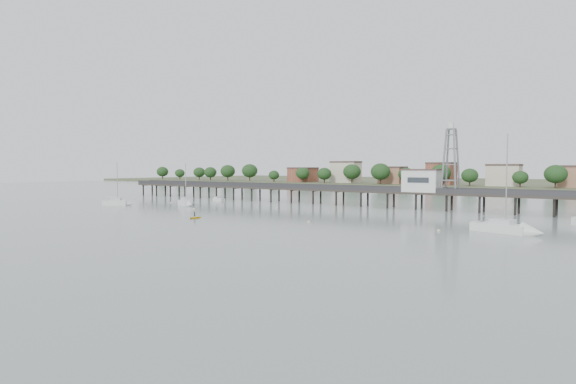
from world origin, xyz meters
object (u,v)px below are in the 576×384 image
(sailboat_b, at_px, (187,203))
(sailboat_a, at_px, (120,203))
(sailboat_d, at_px, (513,229))
(white_tender, at_px, (219,200))
(yellow_dinghy, at_px, (195,218))
(lattice_tower, at_px, (451,161))
(pier, at_px, (328,190))

(sailboat_b, xyz_separation_m, sailboat_a, (-14.38, -9.22, -0.00))
(sailboat_b, relative_size, sailboat_d, 0.71)
(sailboat_b, xyz_separation_m, white_tender, (-4.80, 16.51, -0.22))
(sailboat_d, bearing_deg, sailboat_a, -165.21)
(sailboat_b, xyz_separation_m, sailboat_d, (77.02, -7.20, -0.02))
(white_tender, bearing_deg, sailboat_a, -106.74)
(yellow_dinghy, bearing_deg, sailboat_d, 15.09)
(sailboat_d, height_order, white_tender, sailboat_d)
(lattice_tower, height_order, white_tender, lattice_tower)
(pier, xyz_separation_m, lattice_tower, (31.50, 0.00, 7.31))
(sailboat_d, xyz_separation_m, yellow_dinghy, (-53.42, -12.53, -0.63))
(white_tender, bearing_deg, sailboat_b, -70.11)
(pier, xyz_separation_m, sailboat_a, (-41.08, -33.74, -3.14))
(pier, distance_m, lattice_tower, 32.34)
(sailboat_b, height_order, white_tender, sailboat_b)
(pier, distance_m, sailboat_a, 53.26)
(sailboat_b, bearing_deg, white_tender, 127.18)
(sailboat_d, bearing_deg, pier, 161.30)
(lattice_tower, bearing_deg, sailboat_a, -155.07)
(lattice_tower, bearing_deg, sailboat_d, -59.32)
(sailboat_d, distance_m, yellow_dinghy, 54.87)
(sailboat_b, bearing_deg, pier, 63.52)
(lattice_tower, height_order, sailboat_d, lattice_tower)
(sailboat_b, bearing_deg, lattice_tower, 43.81)
(lattice_tower, height_order, yellow_dinghy, lattice_tower)
(sailboat_a, bearing_deg, sailboat_d, -36.82)
(sailboat_d, bearing_deg, lattice_tower, 134.20)
(sailboat_d, bearing_deg, sailboat_b, -171.82)
(pier, distance_m, yellow_dinghy, 44.51)
(sailboat_b, relative_size, white_tender, 3.04)
(sailboat_d, height_order, sailboat_a, sailboat_d)
(sailboat_d, distance_m, sailboat_a, 91.42)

